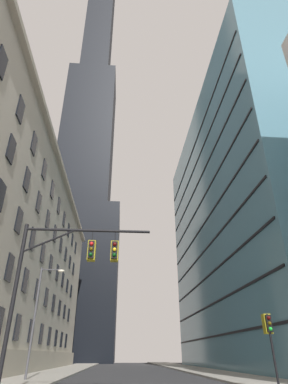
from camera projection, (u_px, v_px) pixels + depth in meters
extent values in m
cube|color=#B2A893|center=(62.00, 169.00, 45.58)|extent=(0.70, 63.82, 0.60)
cube|color=#B2A893|center=(34.00, 362.00, 34.26)|extent=(0.50, 63.82, 2.20)
cube|color=black|center=(17.00, 327.00, 28.58)|extent=(0.14, 1.40, 2.20)
cube|color=black|center=(31.00, 331.00, 33.01)|extent=(0.14, 1.40, 2.20)
cube|color=black|center=(41.00, 334.00, 37.43)|extent=(0.14, 1.40, 2.20)
cube|color=black|center=(49.00, 336.00, 41.86)|extent=(0.14, 1.40, 2.20)
cube|color=black|center=(56.00, 338.00, 46.29)|extent=(0.14, 1.40, 2.20)
cube|color=black|center=(61.00, 340.00, 50.71)|extent=(0.14, 1.40, 2.20)
cube|color=black|center=(66.00, 341.00, 55.14)|extent=(0.14, 1.40, 2.20)
cube|color=black|center=(10.00, 268.00, 26.09)|extent=(0.14, 1.40, 2.20)
cube|color=black|center=(25.00, 280.00, 30.52)|extent=(0.14, 1.40, 2.20)
cube|color=black|center=(37.00, 290.00, 34.94)|extent=(0.14, 1.40, 2.20)
cube|color=black|center=(46.00, 297.00, 39.37)|extent=(0.14, 1.40, 2.20)
cube|color=black|center=(53.00, 303.00, 43.80)|extent=(0.14, 1.40, 2.20)
cube|color=black|center=(59.00, 308.00, 48.22)|extent=(0.14, 1.40, 2.20)
cube|color=black|center=(64.00, 312.00, 52.65)|extent=(0.14, 1.40, 2.20)
cube|color=black|center=(69.00, 315.00, 57.07)|extent=(0.14, 1.40, 2.20)
cube|color=black|center=(0.00, 195.00, 23.60)|extent=(0.14, 1.40, 2.20)
cube|color=black|center=(19.00, 221.00, 28.03)|extent=(0.14, 1.40, 2.20)
cube|color=black|center=(32.00, 239.00, 32.45)|extent=(0.14, 1.40, 2.20)
cube|color=black|center=(43.00, 253.00, 36.88)|extent=(0.14, 1.40, 2.20)
cube|color=black|center=(51.00, 264.00, 41.31)|extent=(0.14, 1.40, 2.20)
cube|color=black|center=(57.00, 273.00, 45.73)|extent=(0.14, 1.40, 2.20)
cube|color=black|center=(63.00, 280.00, 50.16)|extent=(0.14, 1.40, 2.20)
cube|color=black|center=(67.00, 286.00, 54.58)|extent=(0.14, 1.40, 2.20)
cube|color=black|center=(71.00, 291.00, 59.01)|extent=(0.14, 1.40, 2.20)
cube|color=black|center=(11.00, 149.00, 25.54)|extent=(0.14, 1.40, 2.20)
cube|color=black|center=(27.00, 180.00, 29.96)|extent=(0.14, 1.40, 2.20)
cube|color=black|center=(39.00, 202.00, 34.39)|extent=(0.14, 1.40, 2.20)
cube|color=black|center=(48.00, 220.00, 38.81)|extent=(0.14, 1.40, 2.20)
cube|color=black|center=(55.00, 234.00, 43.24)|extent=(0.14, 1.40, 2.20)
cube|color=black|center=(61.00, 245.00, 47.67)|extent=(0.14, 1.40, 2.20)
cube|color=black|center=(66.00, 254.00, 52.09)|extent=(0.14, 1.40, 2.20)
cube|color=black|center=(70.00, 262.00, 56.52)|extent=(0.14, 1.40, 2.20)
cube|color=black|center=(73.00, 269.00, 60.94)|extent=(0.14, 1.40, 2.20)
cube|color=black|center=(2.00, 62.00, 23.05)|extent=(0.14, 1.40, 2.20)
cube|color=black|center=(20.00, 110.00, 27.47)|extent=(0.14, 1.40, 2.20)
cube|color=black|center=(34.00, 144.00, 31.90)|extent=(0.14, 1.40, 2.20)
cube|color=black|center=(44.00, 169.00, 36.32)|extent=(0.14, 1.40, 2.20)
cube|color=black|center=(52.00, 190.00, 40.75)|extent=(0.14, 1.40, 2.20)
cube|color=black|center=(59.00, 206.00, 45.18)|extent=(0.14, 1.40, 2.20)
cube|color=black|center=(64.00, 219.00, 49.60)|extent=(0.14, 1.40, 2.20)
cube|color=black|center=(68.00, 230.00, 54.03)|extent=(0.14, 1.40, 2.20)
cube|color=black|center=(72.00, 240.00, 58.45)|extent=(0.14, 1.40, 2.20)
cube|color=black|center=(75.00, 248.00, 62.88)|extent=(0.14, 1.40, 2.20)
cube|color=black|center=(74.00, 282.00, 90.56)|extent=(24.83, 24.83, 40.74)
cube|color=black|center=(88.00, 141.00, 113.59)|extent=(17.38, 17.38, 59.25)
cube|color=black|center=(100.00, 23.00, 144.31)|extent=(11.17, 11.17, 74.07)
cube|color=teal|center=(259.00, 222.00, 51.75)|extent=(19.29, 47.49, 42.31)
cube|color=black|center=(211.00, 337.00, 43.22)|extent=(0.12, 46.49, 0.24)
cube|color=black|center=(209.00, 306.00, 45.07)|extent=(0.12, 46.49, 0.24)
cube|color=black|center=(206.00, 278.00, 46.91)|extent=(0.12, 46.49, 0.24)
cube|color=black|center=(204.00, 252.00, 48.75)|extent=(0.12, 46.49, 0.24)
cube|color=black|center=(201.00, 227.00, 50.60)|extent=(0.12, 46.49, 0.24)
cube|color=black|center=(199.00, 205.00, 52.44)|extent=(0.12, 46.49, 0.24)
cube|color=black|center=(198.00, 184.00, 54.28)|extent=(0.12, 46.49, 0.24)
cube|color=black|center=(196.00, 164.00, 56.13)|extent=(0.12, 46.49, 0.24)
cube|color=black|center=(194.00, 146.00, 57.97)|extent=(0.12, 46.49, 0.24)
cylinder|color=black|center=(13.00, 301.00, 14.74)|extent=(0.20, 0.20, 7.70)
cylinder|color=black|center=(89.00, 231.00, 16.60)|extent=(6.47, 0.14, 0.14)
cylinder|color=black|center=(50.00, 241.00, 16.20)|extent=(2.66, 0.10, 1.36)
cylinder|color=black|center=(92.00, 236.00, 16.48)|extent=(0.04, 0.04, 0.60)
cube|color=black|center=(91.00, 250.00, 16.13)|extent=(0.30, 0.30, 0.90)
cube|color=olive|center=(92.00, 251.00, 16.28)|extent=(0.40, 0.40, 1.04)
sphere|color=red|center=(92.00, 244.00, 16.12)|extent=(0.20, 0.20, 0.20)
sphere|color=#4B3A08|center=(91.00, 249.00, 15.99)|extent=(0.20, 0.20, 0.20)
sphere|color=#083D10|center=(91.00, 254.00, 15.86)|extent=(0.20, 0.20, 0.20)
cylinder|color=black|center=(115.00, 237.00, 16.56)|extent=(0.04, 0.04, 0.60)
cube|color=black|center=(115.00, 250.00, 16.21)|extent=(0.30, 0.30, 0.90)
cube|color=olive|center=(115.00, 251.00, 16.36)|extent=(0.40, 0.40, 1.04)
sphere|color=#450808|center=(115.00, 244.00, 16.20)|extent=(0.20, 0.20, 0.20)
sphere|color=yellow|center=(115.00, 250.00, 16.07)|extent=(0.20, 0.20, 0.20)
sphere|color=#083D10|center=(114.00, 255.00, 15.94)|extent=(0.20, 0.20, 0.20)
cylinder|color=black|center=(273.00, 350.00, 16.90)|extent=(0.12, 0.12, 3.67)
cube|color=black|center=(268.00, 324.00, 17.52)|extent=(0.30, 0.30, 0.90)
cube|color=olive|center=(267.00, 324.00, 17.67)|extent=(0.40, 0.40, 1.04)
sphere|color=#450808|center=(269.00, 318.00, 17.50)|extent=(0.20, 0.20, 0.20)
sphere|color=#4B3A08|center=(270.00, 323.00, 17.38)|extent=(0.20, 0.20, 0.20)
sphere|color=green|center=(271.00, 329.00, 17.25)|extent=(0.20, 0.20, 0.20)
cylinder|color=#47474C|center=(34.00, 319.00, 25.22)|extent=(0.18, 0.18, 8.31)
cylinder|color=#47474C|center=(52.00, 270.00, 27.12)|extent=(1.68, 0.10, 0.10)
ellipsoid|color=#EFE5C6|center=(61.00, 271.00, 27.13)|extent=(0.56, 0.32, 0.24)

